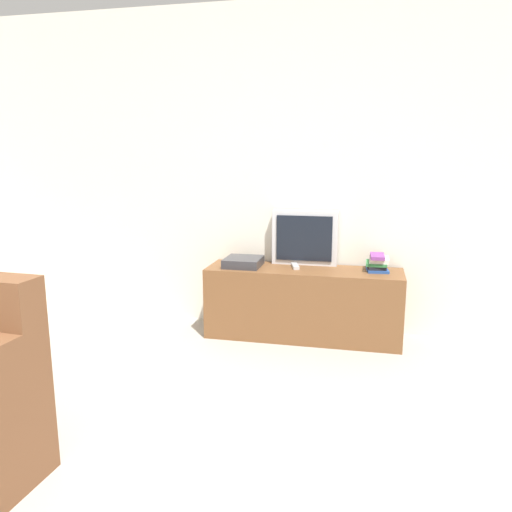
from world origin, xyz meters
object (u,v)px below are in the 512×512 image
(book_stack, at_px, (377,263))
(remote_on_stand, at_px, (295,266))
(television, at_px, (305,238))
(set_top_box, at_px, (243,262))
(tv_stand, at_px, (303,303))

(book_stack, xyz_separation_m, remote_on_stand, (-0.63, -0.03, -0.05))
(television, xyz_separation_m, set_top_box, (-0.47, -0.18, -0.19))
(tv_stand, height_order, television, television)
(television, relative_size, set_top_box, 1.77)
(tv_stand, distance_m, set_top_box, 0.58)
(television, xyz_separation_m, book_stack, (0.58, -0.11, -0.16))
(television, bearing_deg, book_stack, -10.59)
(television, distance_m, remote_on_stand, 0.25)
(tv_stand, xyz_separation_m, remote_on_stand, (-0.07, 0.03, 0.29))
(tv_stand, bearing_deg, remote_on_stand, 155.33)
(tv_stand, xyz_separation_m, television, (-0.02, 0.17, 0.50))
(set_top_box, bearing_deg, tv_stand, 0.94)
(tv_stand, distance_m, remote_on_stand, 0.30)
(tv_stand, relative_size, television, 2.90)
(book_stack, bearing_deg, set_top_box, -176.23)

